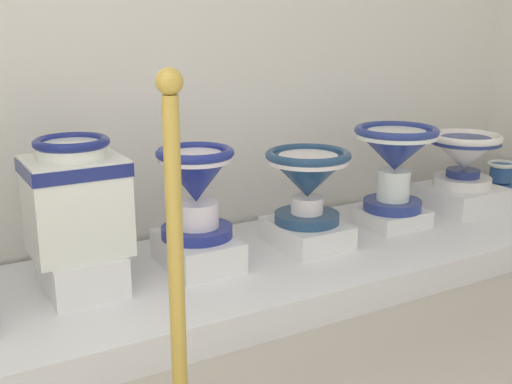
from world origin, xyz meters
name	(u,v)px	position (x,y,z in m)	size (l,w,h in m)	color
display_platform	(262,270)	(1.98, 2.11, 0.07)	(3.25, 0.95, 0.13)	white
plinth_block_broad_patterned	(81,270)	(1.18, 2.16, 0.21)	(0.28, 0.37, 0.16)	white
antique_toilet_broad_patterned	(75,194)	(1.18, 2.16, 0.52)	(0.37, 0.32, 0.45)	white
plinth_block_pale_glazed	(197,251)	(1.69, 2.17, 0.20)	(0.28, 0.40, 0.13)	white
antique_toilet_pale_glazed	(196,183)	(1.69, 2.17, 0.50)	(0.33, 0.33, 0.39)	navy
plinth_block_central_ornate	(306,233)	(2.24, 2.15, 0.19)	(0.30, 0.39, 0.11)	white
antique_toilet_central_ornate	(308,176)	(2.24, 2.15, 0.47)	(0.40, 0.40, 0.34)	navy
plinth_block_slender_white	(392,217)	(2.79, 2.17, 0.18)	(0.32, 0.29, 0.08)	white
antique_toilet_slender_white	(395,154)	(2.79, 2.17, 0.51)	(0.42, 0.42, 0.43)	navy
plinth_block_rightmost	(461,197)	(3.33, 2.21, 0.20)	(0.39, 0.39, 0.13)	white
antique_toilet_rightmost	(465,154)	(3.33, 2.21, 0.45)	(0.40, 0.40, 0.30)	white
decorative_vase_corner	(499,193)	(3.74, 2.28, 0.15)	(0.27, 0.27, 0.34)	white
stanchion_post_near_left	(180,367)	(1.16, 1.15, 0.31)	(0.26, 0.26, 1.06)	gold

